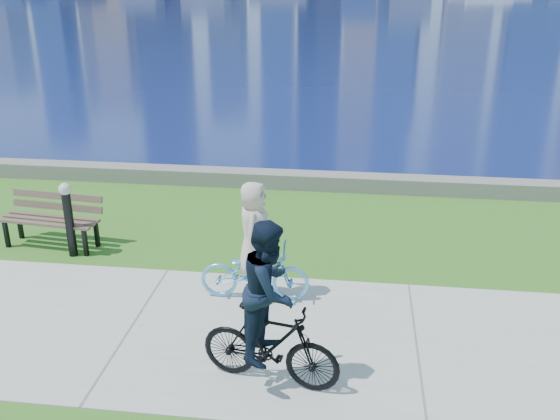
# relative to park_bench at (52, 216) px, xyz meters

# --- Properties ---
(ground) EXTENTS (320.00, 320.00, 0.00)m
(ground) POSITION_rel_park_bench_xyz_m (2.35, -2.53, -0.57)
(ground) COLOR #2B5F19
(ground) RESTS_ON ground
(concrete_path) EXTENTS (80.00, 3.50, 0.02)m
(concrete_path) POSITION_rel_park_bench_xyz_m (2.35, -2.53, -0.56)
(concrete_path) COLOR #A6A7A2
(concrete_path) RESTS_ON ground
(seawall) EXTENTS (90.00, 0.50, 0.35)m
(seawall) POSITION_rel_park_bench_xyz_m (2.35, 3.67, -0.40)
(seawall) COLOR slate
(seawall) RESTS_ON ground
(bay_water) EXTENTS (320.00, 131.00, 0.01)m
(bay_water) POSITION_rel_park_bench_xyz_m (2.35, 69.47, -0.57)
(bay_water) COLOR #0B174C
(bay_water) RESTS_ON ground
(park_bench) EXTENTS (1.86, 0.81, 0.93)m
(park_bench) POSITION_rel_park_bench_xyz_m (0.00, 0.00, 0.00)
(park_bench) COLOR black
(park_bench) RESTS_ON ground
(bollard_lamp) EXTENTS (0.22, 0.22, 1.36)m
(bollard_lamp) POSITION_rel_park_bench_xyz_m (0.52, -0.39, 0.21)
(bollard_lamp) COLOR black
(bollard_lamp) RESTS_ON ground
(cyclist_woman) EXTENTS (0.64, 1.69, 1.89)m
(cyclist_woman) POSITION_rel_park_bench_xyz_m (3.97, -1.50, 0.15)
(cyclist_woman) COLOR #60B1EA
(cyclist_woman) RESTS_ON ground
(cyclist_man) EXTENTS (0.84, 1.81, 2.15)m
(cyclist_man) POSITION_rel_park_bench_xyz_m (4.49, -3.53, 0.36)
(cyclist_man) COLOR black
(cyclist_man) RESTS_ON ground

